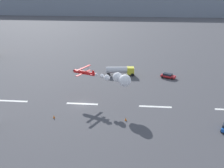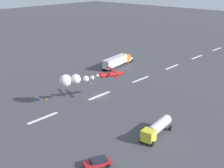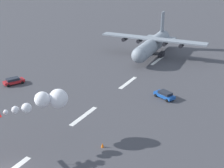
{
  "view_description": "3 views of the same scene",
  "coord_description": "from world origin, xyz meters",
  "px_view_note": "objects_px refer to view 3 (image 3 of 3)",
  "views": [
    {
      "loc": [
        13.78,
        -64.85,
        29.54
      ],
      "look_at": [
        7.18,
        3.75,
        4.2
      ],
      "focal_mm": 45.83,
      "sensor_mm": 36.0,
      "label": 1
    },
    {
      "loc": [
        54.59,
        53.66,
        30.58
      ],
      "look_at": [
        -0.13,
        4.42,
        4.34
      ],
      "focal_mm": 49.42,
      "sensor_mm": 36.0,
      "label": 2
    },
    {
      "loc": [
        -22.88,
        -28.53,
        26.95
      ],
      "look_at": [
        28.95,
        0.0,
        2.44
      ],
      "focal_mm": 49.73,
      "sensor_mm": 36.0,
      "label": 3
    }
  ],
  "objects_px": {
    "followme_car_yellow": "(165,95)",
    "stunt_biplane_red": "(41,102)",
    "airport_staff_sedan": "(14,81)",
    "traffic_cone_far": "(103,145)",
    "cargo_transport_plane": "(151,46)"
  },
  "relations": [
    {
      "from": "cargo_transport_plane",
      "to": "followme_car_yellow",
      "type": "distance_m",
      "value": 27.91
    },
    {
      "from": "traffic_cone_far",
      "to": "airport_staff_sedan",
      "type": "bearing_deg",
      "value": 68.6
    },
    {
      "from": "traffic_cone_far",
      "to": "cargo_transport_plane",
      "type": "bearing_deg",
      "value": 13.4
    },
    {
      "from": "followme_car_yellow",
      "to": "airport_staff_sedan",
      "type": "height_order",
      "value": "same"
    },
    {
      "from": "airport_staff_sedan",
      "to": "traffic_cone_far",
      "type": "height_order",
      "value": "airport_staff_sedan"
    },
    {
      "from": "followme_car_yellow",
      "to": "stunt_biplane_red",
      "type": "bearing_deg",
      "value": 155.99
    },
    {
      "from": "cargo_transport_plane",
      "to": "followme_car_yellow",
      "type": "xyz_separation_m",
      "value": [
        -24.51,
        -13.09,
        -2.64
      ]
    },
    {
      "from": "stunt_biplane_red",
      "to": "traffic_cone_far",
      "type": "bearing_deg",
      "value": -70.25
    },
    {
      "from": "followme_car_yellow",
      "to": "traffic_cone_far",
      "type": "height_order",
      "value": "followme_car_yellow"
    },
    {
      "from": "stunt_biplane_red",
      "to": "airport_staff_sedan",
      "type": "height_order",
      "value": "stunt_biplane_red"
    },
    {
      "from": "cargo_transport_plane",
      "to": "followme_car_yellow",
      "type": "relative_size",
      "value": 6.36
    },
    {
      "from": "airport_staff_sedan",
      "to": "followme_car_yellow",
      "type": "bearing_deg",
      "value": -73.94
    },
    {
      "from": "cargo_transport_plane",
      "to": "stunt_biplane_red",
      "type": "distance_m",
      "value": 49.01
    },
    {
      "from": "airport_staff_sedan",
      "to": "stunt_biplane_red",
      "type": "bearing_deg",
      "value": -124.68
    },
    {
      "from": "cargo_transport_plane",
      "to": "stunt_biplane_red",
      "type": "height_order",
      "value": "cargo_transport_plane"
    }
  ]
}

